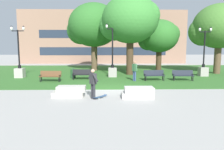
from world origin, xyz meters
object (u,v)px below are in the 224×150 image
at_px(concrete_block_left, 138,93).
at_px(person_bystander_near_lawn, 135,70).
at_px(lamp_post_center, 20,67).
at_px(trash_bin, 73,73).
at_px(park_bench_near_left, 154,75).
at_px(skateboard, 100,97).
at_px(person_skateboarder, 93,82).
at_px(concrete_block_center, 70,92).
at_px(park_bench_far_right, 50,75).
at_px(park_bench_near_right, 82,74).
at_px(park_bench_far_left, 183,75).
at_px(lamp_post_left, 203,66).
at_px(lamp_post_right, 112,66).

relative_size(concrete_block_left, person_bystander_near_lawn, 1.07).
relative_size(lamp_post_center, trash_bin, 5.10).
relative_size(park_bench_near_left, lamp_post_center, 0.38).
height_order(concrete_block_left, skateboard, concrete_block_left).
xyz_separation_m(person_skateboarder, skateboard, (0.39, 0.16, -0.89)).
height_order(concrete_block_center, park_bench_far_right, park_bench_far_right).
height_order(concrete_block_center, park_bench_near_right, park_bench_near_right).
bearing_deg(park_bench_far_left, park_bench_far_right, -178.47).
distance_m(park_bench_far_left, lamp_post_center, 15.11).
distance_m(park_bench_far_right, trash_bin, 2.65).
relative_size(park_bench_near_right, lamp_post_left, 0.37).
distance_m(park_bench_near_right, park_bench_far_left, 8.88).
distance_m(person_skateboarder, park_bench_far_left, 9.90).
relative_size(lamp_post_left, person_bystander_near_lawn, 2.86).
bearing_deg(concrete_block_center, person_skateboarder, -22.39).
xyz_separation_m(park_bench_near_right, lamp_post_right, (2.76, 1.67, 0.52)).
height_order(park_bench_near_left, lamp_post_right, lamp_post_right).
xyz_separation_m(park_bench_far_left, park_bench_far_right, (-11.41, -0.30, 0.00)).
relative_size(concrete_block_center, person_skateboarder, 1.12).
distance_m(park_bench_far_left, lamp_post_left, 4.28).
bearing_deg(person_bystander_near_lawn, lamp_post_left, 22.76).
bearing_deg(concrete_block_left, lamp_post_right, 97.94).
xyz_separation_m(lamp_post_right, lamp_post_left, (9.16, 0.36, -0.04)).
bearing_deg(park_bench_far_right, park_bench_near_right, 25.20).
bearing_deg(person_skateboarder, park_bench_far_right, 122.59).
xyz_separation_m(concrete_block_center, park_bench_far_left, (8.84, 5.97, 0.23)).
relative_size(park_bench_far_left, lamp_post_center, 0.37).
bearing_deg(park_bench_far_left, person_bystander_near_lawn, -178.08).
bearing_deg(person_bystander_near_lawn, concrete_block_left, -95.25).
relative_size(lamp_post_right, trash_bin, 5.37).
relative_size(concrete_block_center, park_bench_near_right, 1.07).
distance_m(person_skateboarder, skateboard, 0.98).
height_order(park_bench_near_left, park_bench_near_right, same).
bearing_deg(person_skateboarder, park_bench_far_left, 41.52).
distance_m(skateboard, park_bench_far_left, 9.51).
distance_m(concrete_block_left, park_bench_far_right, 8.96).
xyz_separation_m(park_bench_near_left, park_bench_near_right, (-6.33, 0.80, 0.00)).
distance_m(lamp_post_right, lamp_post_left, 9.16).
relative_size(park_bench_far_left, trash_bin, 1.90).
xyz_separation_m(park_bench_near_right, person_bystander_near_lawn, (4.58, -1.05, 0.44)).
xyz_separation_m(concrete_block_left, park_bench_near_left, (2.33, 6.48, 0.23)).
xyz_separation_m(person_skateboarder, park_bench_far_left, (7.41, 6.56, -0.43)).
bearing_deg(person_skateboarder, lamp_post_left, 42.14).
distance_m(person_skateboarder, lamp_post_center, 11.55).
height_order(concrete_block_left, park_bench_far_left, park_bench_far_left).
relative_size(skateboard, lamp_post_left, 0.18).
bearing_deg(park_bench_near_left, lamp_post_right, 145.30).
height_order(park_bench_far_left, trash_bin, trash_bin).
distance_m(concrete_block_left, lamp_post_left, 12.23).
height_order(person_skateboarder, skateboard, person_skateboarder).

